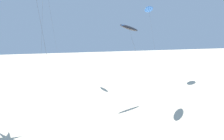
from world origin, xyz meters
name	(u,v)px	position (x,y,z in m)	size (l,w,h in m)	color
flying_kite_1	(129,28)	(6.70, 36.34, 10.96)	(5.26, 7.71, 11.65)	black
flying_kite_4	(149,9)	(21.52, 55.25, 15.36)	(4.74, 9.79, 16.08)	blue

